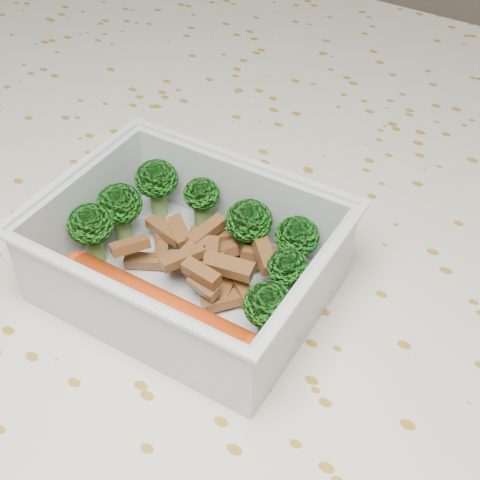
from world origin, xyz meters
The scene contains 6 objects.
dining_table centered at (0.00, 0.00, 0.67)m, with size 1.40×0.90×0.75m.
tablecloth centered at (0.00, 0.00, 0.72)m, with size 1.46×0.96×0.19m.
lunch_container centered at (-0.01, -0.04, 0.78)m, with size 0.20×0.16×0.07m.
broccoli_florets centered at (-0.02, -0.02, 0.79)m, with size 0.18×0.10×0.05m.
meat_pile centered at (-0.01, -0.02, 0.78)m, with size 0.12×0.08×0.03m.
sausage centered at (0.00, -0.08, 0.78)m, with size 0.16×0.03×0.03m.
Camera 1 is at (0.20, -0.29, 1.11)m, focal length 50.00 mm.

